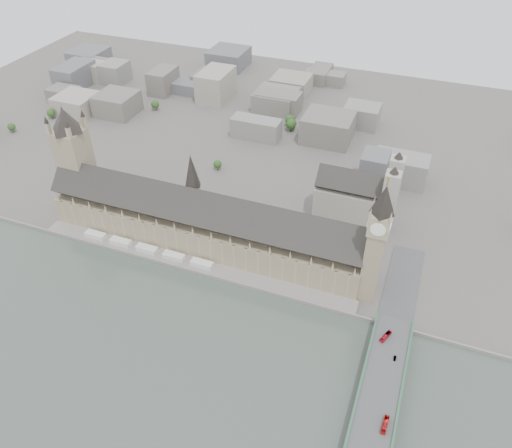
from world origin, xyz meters
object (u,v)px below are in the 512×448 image
(westminster_bridge, at_px, (375,413))
(red_bus_south, at_px, (385,425))
(elizabeth_tower, at_px, (377,237))
(red_bus_north, at_px, (386,336))
(westminster_abbey, at_px, (358,199))
(victoria_tower, at_px, (75,157))
(palace_of_westminster, at_px, (203,223))
(car_silver, at_px, (395,358))

(westminster_bridge, distance_m, red_bus_south, 13.27)
(elizabeth_tower, xyz_separation_m, red_bus_south, (30.31, -105.03, -46.23))
(red_bus_north, bearing_deg, westminster_abbey, 132.77)
(elizabeth_tower, distance_m, victoria_tower, 260.64)
(elizabeth_tower, bearing_deg, palace_of_westminster, 175.15)
(palace_of_westminster, xyz_separation_m, red_bus_south, (168.31, -116.73, -10.84))
(red_bus_south, height_order, car_silver, red_bus_south)
(westminster_abbey, height_order, red_bus_north, westminster_abbey)
(victoria_tower, bearing_deg, palace_of_westminster, -2.96)
(victoria_tower, height_order, red_bus_south, victoria_tower)
(red_bus_north, bearing_deg, palace_of_westminster, -176.19)
(victoria_tower, bearing_deg, westminster_abbey, 16.50)
(elizabeth_tower, bearing_deg, westminster_bridge, -75.89)
(palace_of_westminster, relative_size, red_bus_south, 22.90)
(elizabeth_tower, distance_m, westminster_abbey, 96.91)
(red_bus_south, bearing_deg, car_silver, 94.68)
(palace_of_westminster, bearing_deg, car_silver, -22.39)
(elizabeth_tower, xyz_separation_m, westminster_bridge, (24.00, -95.50, -52.96))
(victoria_tower, xyz_separation_m, westminster_abbey, (232.92, 69.00, -30.12))
(elizabeth_tower, height_order, westminster_bridge, elizabeth_tower)
(elizabeth_tower, height_order, car_silver, elizabeth_tower)
(victoria_tower, relative_size, westminster_bridge, 0.31)
(palace_of_westminster, distance_m, victoria_tower, 126.41)
(victoria_tower, height_order, westminster_abbey, victoria_tower)
(red_bus_north, height_order, red_bus_south, red_bus_south)
(red_bus_south, xyz_separation_m, car_silver, (-1.63, 48.07, -0.96))
(red_bus_south, distance_m, car_silver, 48.10)
(elizabeth_tower, relative_size, red_bus_south, 9.29)
(car_silver, bearing_deg, westminster_bridge, -98.94)
(palace_of_westminster, distance_m, westminster_abbey, 134.09)
(westminster_abbey, height_order, red_bus_south, westminster_abbey)
(red_bus_north, bearing_deg, elizabeth_tower, 138.34)
(elizabeth_tower, bearing_deg, red_bus_north, -64.28)
(westminster_bridge, bearing_deg, palace_of_westminster, 146.51)
(westminster_bridge, height_order, westminster_abbey, westminster_abbey)
(elizabeth_tower, relative_size, car_silver, 27.03)
(victoria_tower, distance_m, red_bus_north, 289.99)
(elizabeth_tower, relative_size, westminster_abbey, 1.58)
(westminster_bridge, xyz_separation_m, red_bus_south, (6.31, -9.53, 6.74))
(elizabeth_tower, xyz_separation_m, victoria_tower, (-260.00, 18.00, -2.88))
(red_bus_north, bearing_deg, car_silver, -37.89)
(red_bus_south, bearing_deg, westminster_bridge, 126.24)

